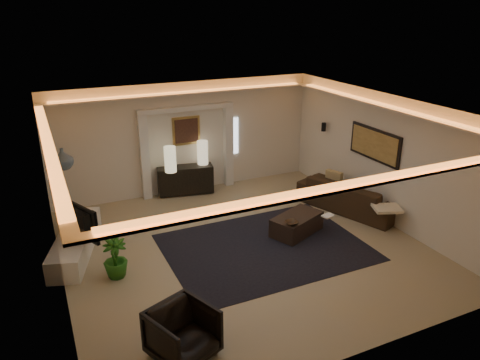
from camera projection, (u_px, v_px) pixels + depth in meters
name	position (u px, v px, depth m)	size (l,w,h in m)	color
floor	(243.00, 247.00, 9.48)	(7.00, 7.00, 0.00)	tan
ceiling	(244.00, 109.00, 8.44)	(7.00, 7.00, 0.00)	white
wall_back	(186.00, 138.00, 11.93)	(7.00, 7.00, 0.00)	beige
wall_front	(358.00, 270.00, 6.00)	(7.00, 7.00, 0.00)	beige
wall_left	(53.00, 214.00, 7.59)	(7.00, 7.00, 0.00)	beige
wall_right	(383.00, 158.00, 10.34)	(7.00, 7.00, 0.00)	beige
cove_soffit	(244.00, 124.00, 8.54)	(7.00, 7.00, 0.04)	silver
daylight_slit	(234.00, 136.00, 12.48)	(0.25, 0.03, 1.00)	white
area_rug	(265.00, 247.00, 9.47)	(4.00, 3.00, 0.01)	black
pilaster_left	(145.00, 158.00, 11.52)	(0.22, 0.20, 2.20)	silver
pilaster_right	(228.00, 146.00, 12.42)	(0.22, 0.20, 2.20)	silver
alcove_header	(186.00, 108.00, 11.56)	(2.52, 0.20, 0.12)	silver
painting_frame	(186.00, 131.00, 11.83)	(0.74, 0.04, 0.74)	tan
painting_canvas	(187.00, 131.00, 11.81)	(0.62, 0.02, 0.62)	#4C2D1E
art_panel_frame	(375.00, 144.00, 10.49)	(0.04, 1.64, 0.74)	black
art_panel_gold	(374.00, 145.00, 10.48)	(0.02, 1.50, 0.62)	tan
wall_sconce	(324.00, 127.00, 12.07)	(0.12, 0.12, 0.22)	black
wall_niche	(49.00, 176.00, 8.72)	(0.10, 0.55, 0.04)	silver
console	(185.00, 179.00, 12.03)	(1.44, 0.45, 0.72)	black
lamp_left	(170.00, 159.00, 11.42)	(0.29, 0.29, 0.66)	beige
lamp_right	(203.00, 152.00, 11.98)	(0.28, 0.28, 0.63)	beige
media_ledge	(76.00, 242.00, 9.22)	(0.60, 2.40, 0.45)	white
tv	(74.00, 222.00, 8.78)	(0.16, 1.19, 0.69)	black
figurine	(67.00, 202.00, 10.09)	(0.13, 0.13, 0.35)	black
ginger_jar	(63.00, 159.00, 8.94)	(0.40, 0.40, 0.42)	#303C50
plant	(115.00, 258.00, 8.33)	(0.43, 0.43, 0.77)	#226015
sofa	(350.00, 195.00, 11.11)	(0.98, 2.52, 0.73)	black
throw_blanket	(387.00, 208.00, 9.97)	(0.58, 0.47, 0.06)	silver
throw_pillow	(334.00, 179.00, 11.62)	(0.13, 0.44, 0.44)	tan
coffee_table	(297.00, 224.00, 10.00)	(1.17, 0.64, 0.43)	black
bowl	(292.00, 223.00, 9.52)	(0.27, 0.27, 0.07)	#322417
magazine	(328.00, 216.00, 9.88)	(0.25, 0.18, 0.03)	white
armchair	(183.00, 333.00, 6.42)	(0.82, 0.85, 0.77)	black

